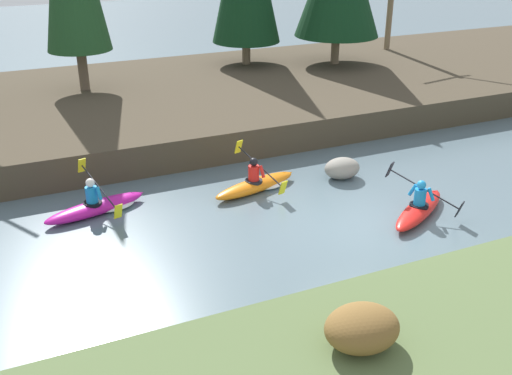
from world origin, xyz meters
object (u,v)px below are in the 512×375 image
at_px(kayaker_middle, 258,183).
at_px(kayaker_lead, 420,208).
at_px(boulder_midstream, 342,168).
at_px(kayaker_trailing, 99,206).

bearing_deg(kayaker_middle, kayaker_lead, -60.61).
distance_m(kayaker_lead, boulder_midstream, 2.93).
height_order(kayaker_middle, boulder_midstream, kayaker_middle).
height_order(kayaker_lead, kayaker_trailing, same).
relative_size(kayaker_middle, boulder_midstream, 2.58).
height_order(kayaker_lead, boulder_midstream, kayaker_lead).
relative_size(kayaker_lead, kayaker_middle, 0.94).
bearing_deg(kayaker_lead, kayaker_trailing, 123.30).
xyz_separation_m(kayaker_lead, boulder_midstream, (-0.54, 2.88, 0.08)).
xyz_separation_m(kayaker_middle, boulder_midstream, (2.58, -0.22, 0.11)).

